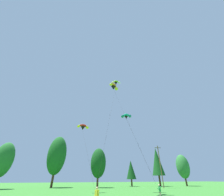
% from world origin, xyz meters
% --- Properties ---
extents(treeline_tree_b, '(4.91, 4.91, 11.50)m').
position_xyz_m(treeline_tree_b, '(-25.15, 52.84, 6.96)').
color(treeline_tree_b, '#472D19').
rests_on(treeline_tree_b, ground_plane).
extents(treeline_tree_c, '(5.84, 5.84, 14.97)m').
position_xyz_m(treeline_tree_c, '(-11.66, 56.02, 9.06)').
color(treeline_tree_c, '#472D19').
rests_on(treeline_tree_c, ground_plane).
extents(treeline_tree_d, '(4.80, 4.80, 11.10)m').
position_xyz_m(treeline_tree_d, '(1.39, 51.87, 6.72)').
color(treeline_tree_d, '#472D19').
rests_on(treeline_tree_d, ground_plane).
extents(treeline_tree_e, '(3.41, 3.41, 8.21)m').
position_xyz_m(treeline_tree_e, '(14.49, 56.05, 5.14)').
color(treeline_tree_e, '#472D19').
rests_on(treeline_tree_e, ground_plane).
extents(treeline_tree_f, '(4.39, 4.39, 12.68)m').
position_xyz_m(treeline_tree_f, '(24.00, 53.21, 7.94)').
color(treeline_tree_f, '#472D19').
rests_on(treeline_tree_f, ground_plane).
extents(treeline_tree_g, '(4.66, 4.66, 10.58)m').
position_xyz_m(treeline_tree_g, '(34.62, 52.53, 6.41)').
color(treeline_tree_g, '#472D19').
rests_on(treeline_tree_g, ground_plane).
extents(utility_pole, '(2.20, 0.26, 11.64)m').
position_xyz_m(utility_pole, '(19.25, 44.61, 6.09)').
color(utility_pole, brown).
rests_on(utility_pole, ground_plane).
extents(kite_flyer_near, '(0.41, 0.60, 1.69)m').
position_xyz_m(kite_flyer_near, '(-5.66, 19.61, 0.99)').
color(kite_flyer_near, gray).
rests_on(kite_flyer_near, ground_plane).
extents(kite_flyer_mid, '(0.70, 0.72, 1.69)m').
position_xyz_m(kite_flyer_mid, '(3.78, 23.33, 1.00)').
color(kite_flyer_mid, gray).
rests_on(kite_flyer_mid, ground_plane).
extents(parafoil_kite_high_red_yellow, '(3.05, 18.19, 12.69)m').
position_xyz_m(parafoil_kite_high_red_yellow, '(-6.01, 37.06, 13.15)').
color(parafoil_kite_high_red_yellow, red).
extents(parafoil_kite_mid_orange, '(5.03, 9.32, 21.62)m').
position_xyz_m(parafoil_kite_mid_orange, '(-0.00, 31.41, 22.40)').
color(parafoil_kite_mid_orange, orange).
extents(parafoil_kite_far_lime_white, '(7.50, 12.01, 22.83)m').
position_xyz_m(parafoil_kite_far_lime_white, '(0.45, 30.95, 23.46)').
color(parafoil_kite_far_lime_white, '#93D633').
extents(parafoil_kite_low_teal, '(2.78, 11.98, 15.24)m').
position_xyz_m(parafoil_kite_low_teal, '(4.33, 34.49, 16.16)').
color(parafoil_kite_low_teal, teal).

